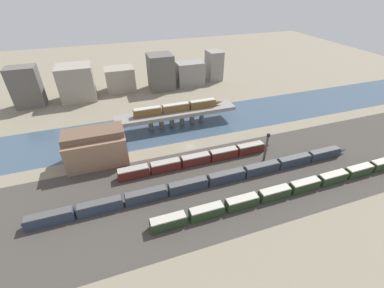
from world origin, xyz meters
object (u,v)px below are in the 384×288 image
(train_on_bridge, at_px, (179,107))
(warehouse_building, at_px, (96,147))
(train_yard_mid, at_px, (212,180))
(train_yard_far, at_px, (199,159))
(train_yard_near, at_px, (293,188))
(signal_tower, at_px, (266,148))

(train_on_bridge, relative_size, warehouse_building, 1.97)
(train_yard_mid, height_order, warehouse_building, warehouse_building)
(train_yard_far, bearing_deg, train_on_bridge, 87.14)
(train_yard_far, bearing_deg, warehouse_building, 158.79)
(train_yard_mid, bearing_deg, train_yard_near, -27.36)
(train_yard_near, distance_m, train_yard_far, 33.18)
(train_yard_mid, xyz_separation_m, signal_tower, (23.44, 5.73, 4.04))
(train_yard_near, relative_size, train_yard_far, 1.56)
(train_yard_near, bearing_deg, train_yard_mid, 152.64)
(train_yard_mid, bearing_deg, train_yard_far, 90.23)
(train_on_bridge, height_order, warehouse_building, warehouse_building)
(train_on_bridge, relative_size, train_yard_far, 0.70)
(train_on_bridge, xyz_separation_m, train_yard_far, (-1.51, -30.19, -6.96))
(train_on_bridge, bearing_deg, train_yard_far, -92.86)
(train_on_bridge, xyz_separation_m, train_yard_near, (21.46, -54.13, -7.10))
(train_on_bridge, relative_size, train_yard_near, 0.45)
(train_yard_far, relative_size, warehouse_building, 2.81)
(train_yard_mid, height_order, signal_tower, signal_tower)
(train_yard_near, xyz_separation_m, train_yard_mid, (-22.92, 11.86, 0.06))
(train_on_bridge, bearing_deg, train_yard_mid, -91.98)
(train_yard_mid, bearing_deg, signal_tower, 13.74)
(train_on_bridge, bearing_deg, warehouse_building, -155.17)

